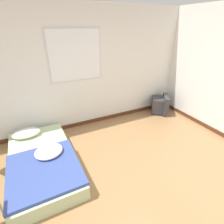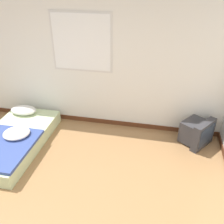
# 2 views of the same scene
# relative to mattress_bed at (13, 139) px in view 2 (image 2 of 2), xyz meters

# --- Properties ---
(ground_plane) EXTENTS (20.00, 20.00, 0.00)m
(ground_plane) POSITION_rel_mattress_bed_xyz_m (0.94, -1.38, -0.15)
(ground_plane) COLOR #997047
(wall_back) EXTENTS (7.78, 0.08, 2.60)m
(wall_back) POSITION_rel_mattress_bed_xyz_m (0.95, 1.10, 1.14)
(wall_back) COLOR white
(wall_back) RESTS_ON ground_plane
(mattress_bed) EXTENTS (1.03, 1.93, 0.38)m
(mattress_bed) POSITION_rel_mattress_bed_xyz_m (0.00, 0.00, 0.00)
(mattress_bed) COLOR beige
(mattress_bed) RESTS_ON ground_plane
(crt_tv) EXTENTS (0.63, 0.65, 0.49)m
(crt_tv) POSITION_rel_mattress_bed_xyz_m (3.17, 0.77, 0.09)
(crt_tv) COLOR #333338
(crt_tv) RESTS_ON ground_plane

